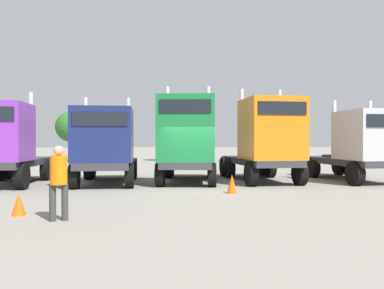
% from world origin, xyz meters
% --- Properties ---
extents(ground, '(200.00, 200.00, 0.00)m').
position_xyz_m(ground, '(0.00, 0.00, 0.00)').
color(ground, gray).
extents(semi_truck_purple, '(2.69, 6.01, 4.08)m').
position_xyz_m(semi_truck_purple, '(-7.85, 1.99, 1.81)').
color(semi_truck_purple, '#333338').
rests_on(semi_truck_purple, ground).
extents(semi_truck_navy, '(2.67, 6.16, 3.91)m').
position_xyz_m(semi_truck_navy, '(-3.63, 1.92, 1.74)').
color(semi_truck_navy, '#333338').
rests_on(semi_truck_navy, ground).
extents(semi_truck_green, '(3.51, 6.39, 4.46)m').
position_xyz_m(semi_truck_green, '(-0.03, 1.91, 1.97)').
color(semi_truck_green, '#333338').
rests_on(semi_truck_green, ground).
extents(semi_truck_orange, '(2.68, 6.01, 4.41)m').
position_xyz_m(semi_truck_orange, '(3.65, 1.80, 2.00)').
color(semi_truck_orange, '#333338').
rests_on(semi_truck_orange, ground).
extents(semi_truck_silver, '(2.81, 6.16, 3.90)m').
position_xyz_m(semi_truck_silver, '(8.12, 1.50, 1.74)').
color(semi_truck_silver, '#333338').
rests_on(semi_truck_silver, ground).
extents(visitor_in_hivis, '(0.46, 0.46, 1.82)m').
position_xyz_m(visitor_in_hivis, '(-4.08, -5.49, 1.06)').
color(visitor_in_hivis, '#363636').
rests_on(visitor_in_hivis, ground).
extents(traffic_cone_near, '(0.36, 0.36, 0.71)m').
position_xyz_m(traffic_cone_near, '(1.23, -1.35, 0.35)').
color(traffic_cone_near, '#F2590C').
rests_on(traffic_cone_near, ground).
extents(traffic_cone_far, '(0.36, 0.36, 0.60)m').
position_xyz_m(traffic_cone_far, '(-5.25, -4.65, 0.30)').
color(traffic_cone_far, '#F2590C').
rests_on(traffic_cone_far, ground).
extents(oak_far_left, '(2.86, 2.86, 4.71)m').
position_xyz_m(oak_far_left, '(-8.63, 22.41, 3.25)').
color(oak_far_left, '#4C3823').
rests_on(oak_far_left, ground).
extents(oak_far_centre, '(2.94, 2.94, 5.20)m').
position_xyz_m(oak_far_centre, '(1.25, 21.06, 3.70)').
color(oak_far_centre, '#4C3823').
rests_on(oak_far_centre, ground).
extents(oak_far_right, '(3.43, 3.43, 5.42)m').
position_xyz_m(oak_far_right, '(8.54, 17.43, 3.68)').
color(oak_far_right, '#4C3823').
rests_on(oak_far_right, ground).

